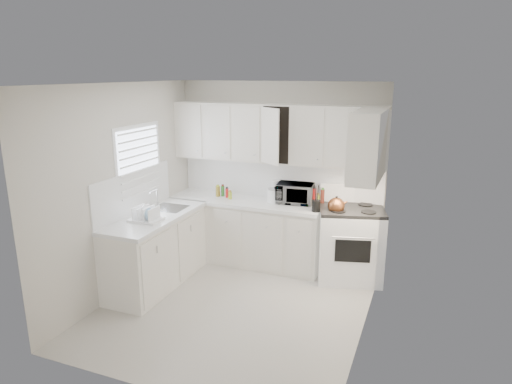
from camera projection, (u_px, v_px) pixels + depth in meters
The scene contains 31 objects.
floor at pixel (235, 307), 5.41m from camera, with size 3.20×3.20×0.00m, color #BAB4AA.
ceiling at pixel (231, 84), 4.74m from camera, with size 3.20×3.20×0.00m, color white.
wall_back at pixel (279, 174), 6.52m from camera, with size 3.00×3.00×0.00m, color beige.
wall_front at pixel (151, 254), 3.64m from camera, with size 3.00×3.00×0.00m, color beige.
wall_left at pixel (123, 190), 5.61m from camera, with size 3.20×3.20×0.00m, color beige.
wall_right at pixel (369, 218), 4.55m from camera, with size 3.20×3.20×0.00m, color beige.
window_blinds at pixel (140, 165), 5.85m from camera, with size 0.06×0.96×1.06m, color white, non-canonical shape.
lower_cabinets_back at pixel (246, 233), 6.60m from camera, with size 2.22×0.60×0.90m, color beige, non-canonical shape.
lower_cabinets_left at pixel (156, 252), 5.90m from camera, with size 0.60×1.60×0.90m, color beige, non-canonical shape.
countertop_back at pixel (246, 202), 6.47m from camera, with size 2.24×0.64×0.05m, color silver.
countertop_left at pixel (155, 217), 5.78m from camera, with size 0.64×1.62×0.05m, color silver.
backsplash_back at pixel (279, 179), 6.53m from camera, with size 2.98×0.02×0.55m, color silver.
backsplash_left at pixel (134, 192), 5.81m from camera, with size 0.02×1.60×0.55m, color silver.
upper_cabinets_back at pixel (275, 162), 6.32m from camera, with size 3.00×0.33×0.80m, color beige, non-canonical shape.
upper_cabinets_right at pixel (366, 180), 5.29m from camera, with size 0.33×0.90×0.80m, color beige, non-canonical shape.
sink at pixel (169, 199), 6.05m from camera, with size 0.42×0.38×0.30m, color gray, non-canonical shape.
stove at pixel (351, 234), 6.02m from camera, with size 0.82×0.68×1.27m, color white, non-canonical shape.
tea_kettle at pixel (336, 205), 5.82m from camera, with size 0.27×0.23×0.25m, color #964C29, non-canonical shape.
frying_pan at pixel (368, 208), 6.01m from camera, with size 0.27×0.46×0.04m, color black, non-canonical shape.
microwave at pixel (295, 191), 6.28m from camera, with size 0.50×0.28×0.34m, color gray.
rice_cooker at pixel (275, 194), 6.35m from camera, with size 0.22×0.22×0.22m, color white, non-canonical shape.
paper_towel at pixel (275, 189), 6.51m from camera, with size 0.12×0.12×0.27m, color white.
utensil_crock at pixel (316, 198), 5.88m from camera, with size 0.12×0.12×0.37m, color black, non-canonical shape.
dish_rack at pixel (145, 213), 5.53m from camera, with size 0.38×0.28×0.21m, color white, non-canonical shape.
spice_left_0 at pixel (221, 190), 6.73m from camera, with size 0.06×0.06×0.13m, color olive.
spice_left_1 at pixel (223, 192), 6.62m from camera, with size 0.06×0.06×0.13m, color #2F7B29.
spice_left_2 at pixel (230, 191), 6.68m from camera, with size 0.06×0.06×0.13m, color red.
spice_left_3 at pixel (232, 193), 6.57m from camera, with size 0.06×0.06×0.13m, color #A3B82B.
sauce_right_0 at pixel (315, 197), 6.25m from camera, with size 0.06×0.06×0.19m, color red.
sauce_right_1 at pixel (318, 199), 6.18m from camera, with size 0.06×0.06×0.19m, color #A3B82B.
sauce_right_2 at pixel (323, 198), 6.21m from camera, with size 0.06×0.06×0.19m, color maroon.
Camera 1 is at (2.03, -4.44, 2.72)m, focal length 31.78 mm.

